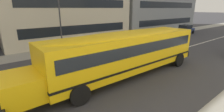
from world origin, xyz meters
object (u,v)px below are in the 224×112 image
(parked_car_grey_beside_sign, at_px, (162,33))
(parked_car_dark_blue_end_of_row, at_px, (186,29))
(street_lamp, at_px, (59,10))
(school_bus, at_px, (125,50))

(parked_car_grey_beside_sign, bearing_deg, parked_car_dark_blue_end_of_row, 3.75)
(parked_car_dark_blue_end_of_row, relative_size, street_lamp, 0.59)
(parked_car_dark_blue_end_of_row, distance_m, street_lamp, 22.94)
(parked_car_grey_beside_sign, xyz_separation_m, parked_car_dark_blue_end_of_row, (7.70, 0.31, 0.00))
(parked_car_grey_beside_sign, xyz_separation_m, street_lamp, (-14.90, 2.15, 3.47))
(street_lamp, bearing_deg, parked_car_grey_beside_sign, -8.22)
(school_bus, distance_m, parked_car_grey_beside_sign, 15.63)
(parked_car_dark_blue_end_of_row, height_order, street_lamp, street_lamp)
(parked_car_grey_beside_sign, relative_size, street_lamp, 0.58)
(parked_car_grey_beside_sign, distance_m, street_lamp, 15.44)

